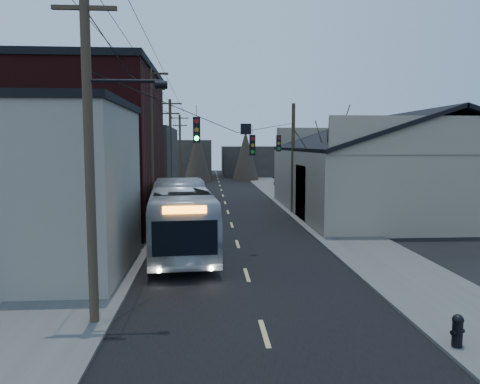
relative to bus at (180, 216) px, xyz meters
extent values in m
plane|color=black|center=(3.00, -13.17, -1.74)|extent=(160.00, 160.00, 0.00)
cube|color=black|center=(3.00, 16.83, -1.73)|extent=(9.00, 110.00, 0.02)
cube|color=#474744|center=(-3.50, 16.83, -1.68)|extent=(4.00, 110.00, 0.12)
cube|color=#474744|center=(9.50, 16.83, -1.68)|extent=(4.00, 110.00, 0.12)
cube|color=gray|center=(-6.00, -4.17, 1.76)|extent=(8.00, 8.00, 7.00)
cube|color=black|center=(-7.00, 6.83, 3.26)|extent=(10.00, 12.00, 10.00)
cube|color=#2E2A25|center=(-6.50, 22.83, 1.76)|extent=(9.00, 14.00, 7.00)
cube|color=gray|center=(16.00, 11.83, 0.76)|extent=(16.00, 20.00, 5.00)
cube|color=black|center=(12.00, 11.83, 4.56)|extent=(8.16, 20.60, 2.86)
cube|color=black|center=(20.00, 11.83, 4.56)|extent=(8.16, 20.60, 2.86)
cube|color=#2E2A25|center=(-3.00, 51.83, 1.26)|extent=(10.00, 12.00, 6.00)
cube|color=#2E2A25|center=(10.00, 56.83, 0.76)|extent=(12.00, 14.00, 5.00)
cone|color=black|center=(9.50, 6.83, 1.86)|extent=(0.40, 0.40, 7.20)
cylinder|color=#382B1E|center=(-2.00, -10.17, 3.51)|extent=(0.28, 0.28, 10.50)
cylinder|color=#382B1E|center=(-2.00, 4.83, 3.26)|extent=(0.28, 0.28, 10.00)
cube|color=#382B1E|center=(-2.00, 4.83, 7.86)|extent=(2.20, 0.12, 0.12)
cylinder|color=#382B1E|center=(-2.00, 19.83, 3.01)|extent=(0.28, 0.28, 9.50)
cube|color=#382B1E|center=(-2.00, 19.83, 7.36)|extent=(2.20, 0.12, 0.12)
cylinder|color=#382B1E|center=(-2.00, 34.83, 2.76)|extent=(0.28, 0.28, 9.00)
cube|color=#382B1E|center=(-2.00, 34.83, 6.86)|extent=(2.20, 0.12, 0.12)
cylinder|color=#382B1E|center=(8.00, 11.83, 2.51)|extent=(0.28, 0.28, 8.50)
cube|color=black|center=(1.00, -5.67, 4.21)|extent=(0.28, 0.20, 1.00)
cube|color=black|center=(3.60, -1.17, 3.61)|extent=(0.28, 0.20, 1.00)
cube|color=black|center=(5.80, 4.83, 3.71)|extent=(0.28, 0.20, 1.00)
imported|color=#AEB3BB|center=(0.00, 0.00, 0.00)|extent=(3.97, 12.69, 3.48)
imported|color=#AAAEB2|center=(-1.30, 20.95, -0.98)|extent=(1.89, 4.69, 1.51)
cylinder|color=black|center=(7.90, -12.62, -1.28)|extent=(0.27, 0.27, 0.69)
sphere|color=black|center=(7.90, -12.62, -0.90)|extent=(0.30, 0.30, 0.30)
cylinder|color=black|center=(7.90, -12.62, -1.22)|extent=(0.42, 0.27, 0.14)
camera|label=1|loc=(1.42, -23.97, 3.67)|focal=35.00mm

